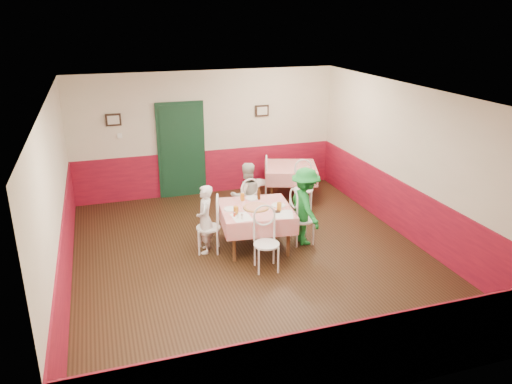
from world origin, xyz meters
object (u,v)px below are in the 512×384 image
object	(u,v)px
chair_left	(208,228)
pizza	(256,207)
second_table	(290,182)
diner_left	(205,219)
chair_far	(247,206)
diner_right	(305,206)
glass_b	(279,207)
chair_near	(266,244)
diner_far	(247,195)
chair_second_a	(259,182)
chair_second_b	(303,190)
beer_bottle	(259,194)
main_table	(256,228)
glass_c	(242,197)
glass_a	(236,211)
chair_right	(302,220)
wallet	(276,212)

from	to	relation	value
chair_left	pizza	bearing A→B (deg)	97.75
second_table	diner_left	bearing A→B (deg)	-139.45
chair_far	diner_right	distance (m)	1.27
glass_b	diner_right	bearing A→B (deg)	16.57
chair_near	diner_far	bearing A→B (deg)	89.87
chair_second_a	chair_second_b	xyz separation A→B (m)	(0.75, -0.75, 0.00)
chair_left	beer_bottle	distance (m)	1.13
chair_left	main_table	bearing A→B (deg)	100.02
second_table	glass_c	distance (m)	2.43
chair_second_a	glass_a	size ratio (longest dim) A/B	5.90
chair_second_a	glass_b	size ratio (longest dim) A/B	6.03
glass_a	glass_c	world-z (taller)	glass_a
main_table	diner_far	size ratio (longest dim) A/B	0.93
chair_right	chair_near	size ratio (longest dim) A/B	1.00
glass_a	glass_b	bearing A→B (deg)	-3.93
chair_far	chair_second_a	world-z (taller)	same
second_table	diner_left	size ratio (longest dim) A/B	0.91
chair_second_a	pizza	size ratio (longest dim) A/B	2.06
pizza	glass_c	size ratio (longest dim) A/B	3.22
chair_right	chair_near	xyz separation A→B (m)	(-0.94, -0.75, 0.00)
second_table	diner_far	size ratio (longest dim) A/B	0.85
glass_b	diner_far	bearing A→B (deg)	101.56
chair_near	glass_b	distance (m)	0.82
chair_far	glass_b	world-z (taller)	glass_b
wallet	diner_far	world-z (taller)	diner_far
glass_a	wallet	world-z (taller)	glass_a
chair_right	glass_a	size ratio (longest dim) A/B	5.90
chair_far	beer_bottle	world-z (taller)	beer_bottle
diner_far	glass_b	bearing A→B (deg)	100.65
beer_bottle	diner_right	world-z (taller)	diner_right
chair_far	glass_a	xyz separation A→B (m)	(-0.52, -1.06, 0.39)
chair_right	diner_right	distance (m)	0.27
pizza	glass_a	distance (m)	0.46
chair_near	glass_a	size ratio (longest dim) A/B	5.90
chair_far	glass_b	size ratio (longest dim) A/B	6.03
chair_near	chair_second_a	size ratio (longest dim) A/B	1.00
glass_c	beer_bottle	size ratio (longest dim) A/B	0.63
second_table	chair_second_a	xyz separation A→B (m)	(-0.75, 0.00, 0.08)
glass_b	pizza	bearing A→B (deg)	146.03
chair_right	glass_b	distance (m)	0.66
wallet	diner_left	world-z (taller)	diner_left
chair_left	chair_second_a	bearing A→B (deg)	158.46
chair_left	diner_right	xyz separation A→B (m)	(1.74, -0.19, 0.26)
chair_second_a	glass_b	distance (m)	2.47
pizza	beer_bottle	distance (m)	0.45
pizza	diner_far	bearing A→B (deg)	83.41
glass_c	beer_bottle	world-z (taller)	beer_bottle
diner_right	chair_far	bearing A→B (deg)	38.73
second_table	beer_bottle	distance (m)	2.27
second_table	glass_a	bearing A→B (deg)	-129.19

